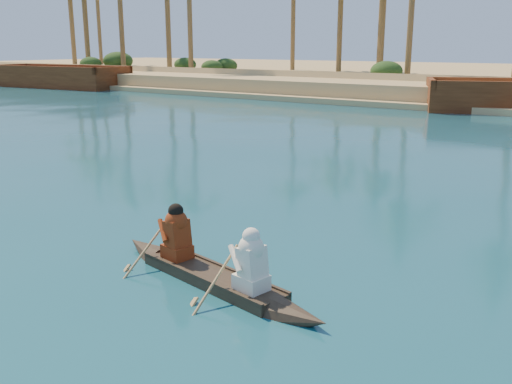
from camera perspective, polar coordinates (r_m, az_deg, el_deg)
The scene contains 4 objects.
ground at distance 16.03m, azimuth -12.00°, elevation 0.87°, with size 160.00×160.00×0.00m, color #0B2F48.
shrub_cluster at distance 43.62m, azimuth 20.35°, elevation 10.32°, with size 100.00×6.00×2.40m, color #1A3312, non-canonical shape.
canoe at distance 9.16m, azimuth -4.45°, elevation -7.57°, with size 4.73×1.45×1.29m.
barge_left at distance 55.65m, azimuth -19.12°, elevation 10.71°, with size 14.00×5.93×2.27m.
Camera 1 is at (11.55, -10.49, 3.68)m, focal length 40.00 mm.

